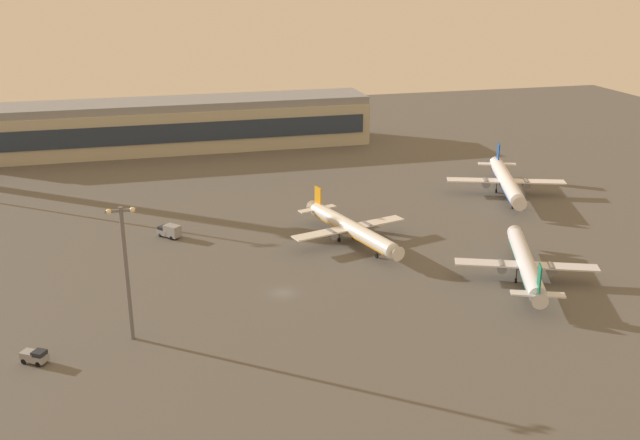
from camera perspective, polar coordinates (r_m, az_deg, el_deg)
ground_plane at (r=138.10m, az=-2.95°, el=-5.73°), size 416.00×416.00×0.00m
terminal_building at (r=249.83m, az=-11.29°, el=7.34°), size 129.91×22.40×16.40m
airplane_mid_apron at (r=147.63m, az=15.87°, el=-3.32°), size 26.74×33.92×9.08m
airplane_taxiway_distant at (r=161.14m, az=2.41°, el=-0.63°), size 27.60×35.15×9.17m
airplane_terminal_side at (r=201.11m, az=14.42°, el=2.98°), size 30.76×39.08×10.34m
catering_truck at (r=168.28m, az=-11.73°, el=-0.83°), size 5.50×5.79×3.05m
cargo_loader at (r=122.87m, az=-21.49°, el=-9.92°), size 4.55×3.87×2.25m
apron_light_east at (r=120.29m, az=-15.00°, el=-3.40°), size 4.80×0.90×23.02m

